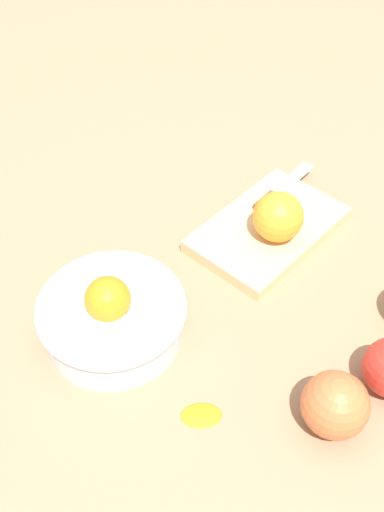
% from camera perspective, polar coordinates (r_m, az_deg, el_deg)
% --- Properties ---
extents(ground_plane, '(2.40, 2.40, 0.00)m').
position_cam_1_polar(ground_plane, '(0.92, 4.79, -4.69)').
color(ground_plane, '#997556').
extents(bowl, '(0.20, 0.20, 0.10)m').
position_cam_1_polar(bowl, '(0.86, -7.17, -5.28)').
color(bowl, silver).
rests_on(bowl, ground_plane).
extents(cutting_board, '(0.27, 0.20, 0.02)m').
position_cam_1_polar(cutting_board, '(1.01, 6.82, 2.38)').
color(cutting_board, '#DBB77F').
rests_on(cutting_board, ground_plane).
extents(orange_on_board, '(0.08, 0.08, 0.08)m').
position_cam_1_polar(orange_on_board, '(0.96, 7.71, 3.50)').
color(orange_on_board, orange).
rests_on(orange_on_board, cutting_board).
extents(knife, '(0.16, 0.04, 0.01)m').
position_cam_1_polar(knife, '(1.06, 7.52, 5.73)').
color(knife, silver).
rests_on(knife, cutting_board).
extents(apple_front_left, '(0.08, 0.08, 0.08)m').
position_cam_1_polar(apple_front_left, '(0.79, 12.68, -12.86)').
color(apple_front_left, '#CC6638').
rests_on(apple_front_left, ground_plane).
extents(citrus_peel, '(0.06, 0.06, 0.01)m').
position_cam_1_polar(citrus_peel, '(0.81, 0.84, -13.95)').
color(citrus_peel, orange).
rests_on(citrus_peel, ground_plane).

